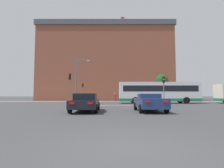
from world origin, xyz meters
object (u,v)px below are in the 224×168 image
Objects in this scene: traffic_light_near_left at (69,84)px; street_lamp_junction at (78,76)px; car_roadster_right at (149,102)px; traffic_light_far_left at (82,89)px; traffic_light_near_right at (163,86)px; car_saloon_left at (85,102)px; bus_crossing_lead at (158,92)px; pedestrian_waiting at (115,96)px.

street_lamp_junction is (0.01, 5.93, 1.66)m from traffic_light_near_left.
car_roadster_right is at bearing -60.60° from street_lamp_junction.
traffic_light_near_right is at bearing -47.91° from traffic_light_far_left.
car_roadster_right is at bearing -46.73° from traffic_light_near_left.
traffic_light_near_right is (12.48, -13.82, -0.08)m from traffic_light_far_left.
traffic_light_near_left is at bearing 109.70° from car_saloon_left.
traffic_light_near_right is at bearing 42.60° from car_saloon_left.
car_saloon_left is at bearing -77.00° from street_lamp_junction.
traffic_light_far_left is 1.03× the size of traffic_light_near_right.
car_roadster_right is 17.38m from street_lamp_junction.
bus_crossing_lead is (9.40, 13.98, 1.06)m from car_saloon_left.
car_saloon_left is 15.60m from street_lamp_junction.
traffic_light_far_left reaches higher than pedestrian_waiting.
traffic_light_near_right is 11.97m from traffic_light_near_left.
car_roadster_right is 1.15× the size of traffic_light_far_left.
pedestrian_waiting is (6.65, 1.75, -1.48)m from traffic_light_far_left.
pedestrian_waiting is at bearing -145.74° from bus_crossing_lead.
car_saloon_left is 0.67× the size of street_lamp_junction.
pedestrian_waiting is at bearing 110.55° from traffic_light_near_right.
car_saloon_left is 16.88m from bus_crossing_lead.
traffic_light_far_left reaches higher than car_roadster_right.
traffic_light_far_left is 7.03m from pedestrian_waiting.
car_saloon_left is 9.69m from traffic_light_near_left.
street_lamp_junction is (-12.81, 0.79, 2.63)m from bus_crossing_lead.
traffic_light_near_left is 6.16m from street_lamp_junction.
car_saloon_left is 22.50m from traffic_light_far_left.
street_lamp_junction is (-11.94, 6.51, 1.95)m from traffic_light_near_right.
car_saloon_left is at bearing -27.90° from pedestrian_waiting.
traffic_light_near_left is (-12.82, -5.14, 0.98)m from bus_crossing_lead.
bus_crossing_lead is 5.83m from traffic_light_near_right.
pedestrian_waiting reaches higher than car_saloon_left.
car_roadster_right is at bearing -17.71° from bus_crossing_lead.
bus_crossing_lead is 3.04× the size of traffic_light_near_left.
car_roadster_right is (4.93, -0.03, -0.01)m from car_saloon_left.
street_lamp_junction is at bearing 89.90° from traffic_light_near_left.
traffic_light_far_left is (-13.35, 8.10, 0.77)m from bus_crossing_lead.
traffic_light_near_left reaches higher than car_saloon_left.
traffic_light_far_left is at bearing 92.30° from traffic_light_near_left.
bus_crossing_lead is 11.93m from pedestrian_waiting.
traffic_light_far_left is 18.62m from traffic_light_near_right.
car_roadster_right is 14.74m from bus_crossing_lead.
bus_crossing_lead is 3.43× the size of traffic_light_near_right.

